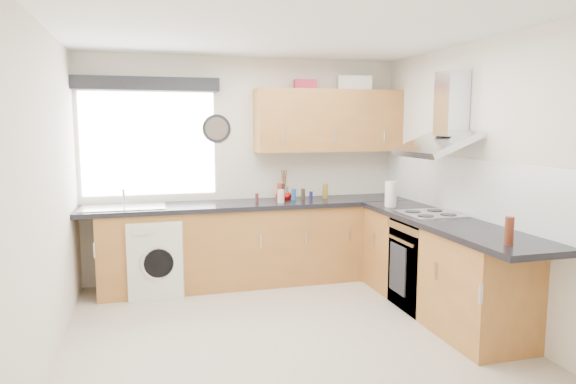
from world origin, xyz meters
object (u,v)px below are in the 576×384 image
object	(u,v)px
upper_cabinets	(329,121)
washing_machine	(158,256)
oven	(428,264)
extractor_hood	(443,123)

from	to	relation	value
upper_cabinets	washing_machine	bearing A→B (deg)	-173.42
oven	upper_cabinets	size ratio (longest dim) A/B	0.50
oven	upper_cabinets	xyz separation A→B (m)	(-0.55, 1.32, 1.38)
upper_cabinets	oven	bearing A→B (deg)	-67.46
washing_machine	oven	bearing A→B (deg)	-15.74
extractor_hood	washing_machine	size ratio (longest dim) A/B	0.98
oven	washing_machine	distance (m)	2.73
oven	washing_machine	bearing A→B (deg)	156.25
oven	extractor_hood	bearing A→B (deg)	-0.00
extractor_hood	upper_cabinets	bearing A→B (deg)	116.13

